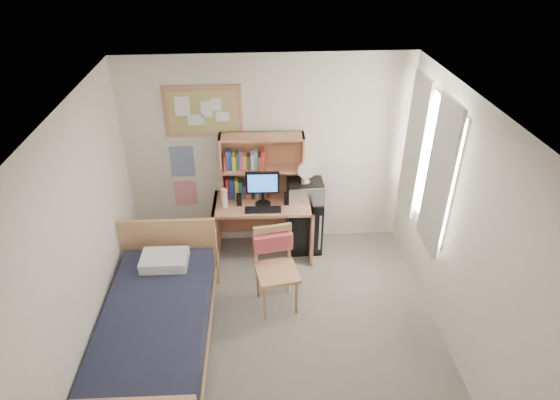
{
  "coord_description": "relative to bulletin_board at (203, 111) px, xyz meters",
  "views": [
    {
      "loc": [
        -0.23,
        -3.34,
        3.95
      ],
      "look_at": [
        0.09,
        1.2,
        1.16
      ],
      "focal_mm": 30.0,
      "sensor_mm": 36.0,
      "label": 1
    }
  ],
  "objects": [
    {
      "name": "mini_fridge",
      "position": [
        1.24,
        -0.24,
        -1.53
      ],
      "size": [
        0.46,
        0.46,
        0.77
      ],
      "primitive_type": "cube",
      "rotation": [
        0.0,
        0.0,
        0.01
      ],
      "color": "black",
      "rests_on": "floor"
    },
    {
      "name": "bulletin_board",
      "position": [
        0.0,
        0.0,
        0.0
      ],
      "size": [
        0.94,
        0.03,
        0.64
      ],
      "primitive_type": "cube",
      "color": "tan",
      "rests_on": "wall_back"
    },
    {
      "name": "monitor",
      "position": [
        0.69,
        -0.38,
        -0.9
      ],
      "size": [
        0.42,
        0.05,
        0.45
      ],
      "primitive_type": "cube",
      "rotation": [
        0.0,
        0.0,
        -0.03
      ],
      "color": "black",
      "rests_on": "desk"
    },
    {
      "name": "wall_right",
      "position": [
        2.58,
        -2.08,
        -0.62
      ],
      "size": [
        0.04,
        4.2,
        2.6
      ],
      "primitive_type": "cube",
      "color": "white",
      "rests_on": "floor"
    },
    {
      "name": "microwave",
      "position": [
        1.24,
        -0.26,
        -1.02
      ],
      "size": [
        0.46,
        0.35,
        0.26
      ],
      "primitive_type": "cube",
      "rotation": [
        0.0,
        0.0,
        0.01
      ],
      "color": "silver",
      "rests_on": "mini_fridge"
    },
    {
      "name": "hutch",
      "position": [
        0.7,
        -0.17,
        -0.69
      ],
      "size": [
        1.06,
        0.3,
        0.86
      ],
      "primitive_type": "cube",
      "rotation": [
        0.0,
        0.0,
        -0.03
      ],
      "color": "tan",
      "rests_on": "desk"
    },
    {
      "name": "water_bottle",
      "position": [
        0.21,
        -0.41,
        -0.99
      ],
      "size": [
        0.08,
        0.08,
        0.26
      ],
      "primitive_type": "cylinder",
      "rotation": [
        0.0,
        0.0,
        -0.03
      ],
      "color": "white",
      "rests_on": "desk"
    },
    {
      "name": "desk_fan",
      "position": [
        1.24,
        -0.26,
        -0.74
      ],
      "size": [
        0.23,
        0.23,
        0.28
      ],
      "primitive_type": "cylinder",
      "rotation": [
        0.0,
        0.0,
        0.01
      ],
      "color": "white",
      "rests_on": "microwave"
    },
    {
      "name": "pillow",
      "position": [
        -0.45,
        -1.24,
        -1.27
      ],
      "size": [
        0.52,
        0.37,
        0.12
      ],
      "primitive_type": "cube",
      "rotation": [
        0.0,
        0.0,
        -0.03
      ],
      "color": "white",
      "rests_on": "bed"
    },
    {
      "name": "speaker_right",
      "position": [
        0.99,
        -0.39,
        -1.04
      ],
      "size": [
        0.07,
        0.07,
        0.16
      ],
      "primitive_type": "cube",
      "rotation": [
        0.0,
        0.0,
        -0.03
      ],
      "color": "black",
      "rests_on": "desk"
    },
    {
      "name": "desk",
      "position": [
        0.69,
        -0.32,
        -1.52
      ],
      "size": [
        1.3,
        0.68,
        0.8
      ],
      "primitive_type": "cube",
      "rotation": [
        0.0,
        0.0,
        -0.03
      ],
      "color": "tan",
      "rests_on": "floor"
    },
    {
      "name": "curtain_right",
      "position": [
        2.5,
        -0.48,
        -0.32
      ],
      "size": [
        0.04,
        0.55,
        1.7
      ],
      "primitive_type": "cube",
      "color": "silver",
      "rests_on": "wall_right"
    },
    {
      "name": "speaker_left",
      "position": [
        0.39,
        -0.37,
        -1.04
      ],
      "size": [
        0.07,
        0.07,
        0.16
      ],
      "primitive_type": "cube",
      "rotation": [
        0.0,
        0.0,
        -0.03
      ],
      "color": "black",
      "rests_on": "desk"
    },
    {
      "name": "hoodie",
      "position": [
        0.77,
        -1.15,
        -1.14
      ],
      "size": [
        0.46,
        0.21,
        0.21
      ],
      "primitive_type": "cube",
      "rotation": [
        0.0,
        0.0,
        0.17
      ],
      "color": "#D75156",
      "rests_on": "desk_chair"
    },
    {
      "name": "ceiling",
      "position": [
        0.78,
        -2.08,
        0.68
      ],
      "size": [
        3.6,
        4.2,
        0.02
      ],
      "primitive_type": "cube",
      "color": "silver",
      "rests_on": "wall_back"
    },
    {
      "name": "curtain_left",
      "position": [
        2.5,
        -1.28,
        -0.32
      ],
      "size": [
        0.04,
        0.55,
        1.7
      ],
      "primitive_type": "cube",
      "color": "silver",
      "rests_on": "wall_right"
    },
    {
      "name": "wall_back",
      "position": [
        0.78,
        0.02,
        -0.62
      ],
      "size": [
        3.6,
        0.04,
        2.6
      ],
      "primitive_type": "cube",
      "color": "white",
      "rests_on": "floor"
    },
    {
      "name": "poster_japan",
      "position": [
        -0.32,
        0.01,
        -1.14
      ],
      "size": [
        0.28,
        0.01,
        0.36
      ],
      "primitive_type": "cube",
      "color": "#E02746",
      "rests_on": "wall_back"
    },
    {
      "name": "floor",
      "position": [
        0.78,
        -2.08,
        -1.93
      ],
      "size": [
        3.6,
        4.2,
        0.02
      ],
      "primitive_type": "cube",
      "color": "gray",
      "rests_on": "ground"
    },
    {
      "name": "bed",
      "position": [
        -0.47,
        -1.99,
        -1.63
      ],
      "size": [
        1.12,
        2.16,
        0.59
      ],
      "primitive_type": "cube",
      "rotation": [
        0.0,
        0.0,
        -0.03
      ],
      "color": "black",
      "rests_on": "floor"
    },
    {
      "name": "keyboard",
      "position": [
        0.69,
        -0.52,
        -1.11
      ],
      "size": [
        0.46,
        0.16,
        0.02
      ],
      "primitive_type": "cube",
      "rotation": [
        0.0,
        0.0,
        -0.03
      ],
      "color": "black",
      "rests_on": "desk"
    },
    {
      "name": "poster_wave",
      "position": [
        -0.32,
        0.01,
        -0.67
      ],
      "size": [
        0.3,
        0.01,
        0.42
      ],
      "primitive_type": "cube",
      "color": "navy",
      "rests_on": "wall_back"
    },
    {
      "name": "window_unit",
      "position": [
        2.53,
        -0.88,
        -0.32
      ],
      "size": [
        0.1,
        1.4,
        1.7
      ],
      "primitive_type": "cube",
      "color": "white",
      "rests_on": "wall_right"
    },
    {
      "name": "desk_chair",
      "position": [
        0.8,
        -1.35,
        -1.42
      ],
      "size": [
        0.58,
        0.58,
        1.0
      ],
      "primitive_type": "cube",
      "rotation": [
        0.0,
        0.0,
        0.17
      ],
      "color": "tan",
      "rests_on": "floor"
    },
    {
      "name": "wall_left",
      "position": [
        -1.02,
        -2.08,
        -0.62
      ],
      "size": [
        0.04,
        4.2,
        2.6
      ],
      "primitive_type": "cube",
      "color": "white",
      "rests_on": "floor"
    }
  ]
}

